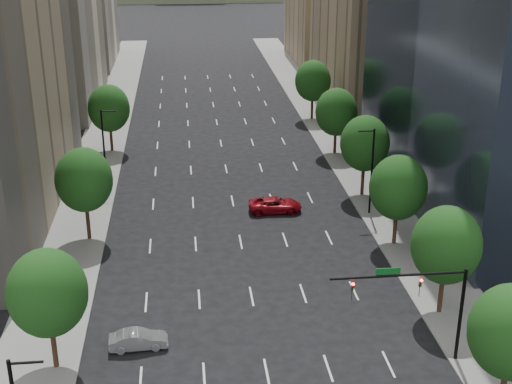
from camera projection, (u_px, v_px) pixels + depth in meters
name	position (u px, v px, depth m)	size (l,w,h in m)	color
sidewalk_left	(84.00, 206.00, 73.07)	(6.00, 200.00, 0.15)	slate
sidewalk_right	(375.00, 194.00, 76.15)	(6.00, 200.00, 0.15)	slate
filler_left	(76.00, 17.00, 138.95)	(14.00, 26.00, 18.00)	beige
parking_tan_right	(373.00, 5.00, 108.47)	(14.00, 30.00, 30.00)	#8C7759
filler_right	(328.00, 21.00, 141.53)	(14.00, 26.00, 16.00)	#8C7759
tree_right_0	(512.00, 332.00, 41.72)	(5.20, 5.20, 8.39)	#382316
tree_right_1	(446.00, 245.00, 51.74)	(5.20, 5.20, 8.75)	#382316
tree_right_2	(398.00, 188.00, 62.87)	(5.20, 5.20, 8.61)	#382316
tree_right_3	(365.00, 143.00, 73.84)	(5.20, 5.20, 8.89)	#382316
tree_right_4	(336.00, 112.00, 86.92)	(5.20, 5.20, 8.46)	#382316
tree_right_5	(313.00, 81.00, 101.58)	(5.20, 5.20, 8.75)	#382316
tree_left_0	(47.00, 293.00, 45.26)	(5.20, 5.20, 8.75)	#382316
tree_left_1	(84.00, 180.00, 63.64)	(5.20, 5.20, 8.97)	#382316
tree_left_2	(109.00, 108.00, 87.75)	(5.20, 5.20, 8.68)	#382316
streetlight_rn	(371.00, 169.00, 69.56)	(1.70, 0.20, 9.00)	black
streetlight_ln	(104.00, 147.00, 76.11)	(1.70, 0.20, 9.00)	black
traffic_signal	(427.00, 296.00, 46.07)	(9.12, 0.40, 7.38)	black
car_silver	(138.00, 340.00, 49.31)	(1.43, 4.10, 1.35)	#949499
car_red_far	(275.00, 205.00, 71.68)	(2.49, 5.39, 1.50)	maroon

